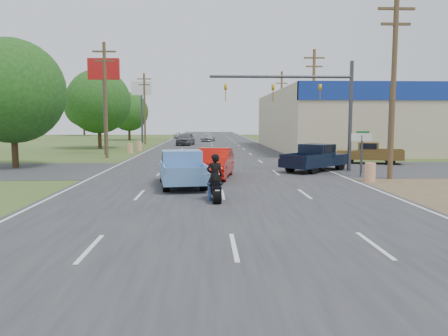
{
  "coord_description": "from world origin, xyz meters",
  "views": [
    {
      "loc": [
        -0.67,
        -10.73,
        3.16
      ],
      "look_at": [
        0.01,
        6.87,
        1.3
      ],
      "focal_mm": 35.0,
      "sensor_mm": 36.0,
      "label": 1
    }
  ],
  "objects_px": {
    "navy_pickup": "(317,157)",
    "blue_pickup": "(182,168)",
    "brown_pickup": "(368,153)",
    "distant_car_grey": "(186,139)",
    "motorcycle": "(215,190)",
    "rider": "(215,179)",
    "red_convertible": "(214,164)",
    "distant_car_white": "(179,135)",
    "distant_car_silver": "(208,137)"
  },
  "relations": [
    {
      "from": "red_convertible",
      "to": "distant_car_silver",
      "type": "xyz_separation_m",
      "value": [
        -0.21,
        47.31,
        -0.15
      ]
    },
    {
      "from": "distant_car_grey",
      "to": "navy_pickup",
      "type": "bearing_deg",
      "value": -64.66
    },
    {
      "from": "brown_pickup",
      "to": "distant_car_grey",
      "type": "xyz_separation_m",
      "value": [
        -15.2,
        26.91,
        0.04
      ]
    },
    {
      "from": "brown_pickup",
      "to": "distant_car_grey",
      "type": "height_order",
      "value": "distant_car_grey"
    },
    {
      "from": "motorcycle",
      "to": "brown_pickup",
      "type": "height_order",
      "value": "brown_pickup"
    },
    {
      "from": "blue_pickup",
      "to": "navy_pickup",
      "type": "height_order",
      "value": "blue_pickup"
    },
    {
      "from": "rider",
      "to": "brown_pickup",
      "type": "height_order",
      "value": "rider"
    },
    {
      "from": "red_convertible",
      "to": "rider",
      "type": "distance_m",
      "value": 7.18
    },
    {
      "from": "blue_pickup",
      "to": "brown_pickup",
      "type": "relative_size",
      "value": 1.06
    },
    {
      "from": "red_convertible",
      "to": "navy_pickup",
      "type": "height_order",
      "value": "navy_pickup"
    },
    {
      "from": "blue_pickup",
      "to": "motorcycle",
      "type": "bearing_deg",
      "value": -78.28
    },
    {
      "from": "distant_car_white",
      "to": "navy_pickup",
      "type": "bearing_deg",
      "value": 93.67
    },
    {
      "from": "motorcycle",
      "to": "rider",
      "type": "height_order",
      "value": "rider"
    },
    {
      "from": "red_convertible",
      "to": "navy_pickup",
      "type": "distance_m",
      "value": 7.55
    },
    {
      "from": "red_convertible",
      "to": "rider",
      "type": "height_order",
      "value": "rider"
    },
    {
      "from": "motorcycle",
      "to": "rider",
      "type": "distance_m",
      "value": 0.45
    },
    {
      "from": "red_convertible",
      "to": "navy_pickup",
      "type": "xyz_separation_m",
      "value": [
        6.71,
        3.46,
        0.04
      ]
    },
    {
      "from": "red_convertible",
      "to": "motorcycle",
      "type": "xyz_separation_m",
      "value": [
        -0.07,
        -7.22,
        -0.38
      ]
    },
    {
      "from": "navy_pickup",
      "to": "blue_pickup",
      "type": "bearing_deg",
      "value": -96.13
    },
    {
      "from": "distant_car_white",
      "to": "red_convertible",
      "type": "bearing_deg",
      "value": 86.83
    },
    {
      "from": "rider",
      "to": "brown_pickup",
      "type": "bearing_deg",
      "value": -133.71
    },
    {
      "from": "rider",
      "to": "distant_car_grey",
      "type": "height_order",
      "value": "rider"
    },
    {
      "from": "navy_pickup",
      "to": "distant_car_grey",
      "type": "bearing_deg",
      "value": 154.24
    },
    {
      "from": "distant_car_grey",
      "to": "distant_car_silver",
      "type": "relative_size",
      "value": 1.06
    },
    {
      "from": "navy_pickup",
      "to": "rider",
      "type": "bearing_deg",
      "value": -75.79
    },
    {
      "from": "red_convertible",
      "to": "blue_pickup",
      "type": "bearing_deg",
      "value": -110.74
    },
    {
      "from": "red_convertible",
      "to": "distant_car_white",
      "type": "bearing_deg",
      "value": 104.57
    },
    {
      "from": "blue_pickup",
      "to": "distant_car_white",
      "type": "xyz_separation_m",
      "value": [
        -4.17,
        63.84,
        -0.31
      ]
    },
    {
      "from": "motorcycle",
      "to": "distant_car_white",
      "type": "distance_m",
      "value": 68.44
    },
    {
      "from": "motorcycle",
      "to": "distant_car_silver",
      "type": "xyz_separation_m",
      "value": [
        -0.13,
        54.54,
        0.23
      ]
    },
    {
      "from": "distant_car_silver",
      "to": "distant_car_white",
      "type": "height_order",
      "value": "distant_car_silver"
    },
    {
      "from": "motorcycle",
      "to": "distant_car_white",
      "type": "bearing_deg",
      "value": 88.65
    },
    {
      "from": "red_convertible",
      "to": "distant_car_silver",
      "type": "bearing_deg",
      "value": 99.39
    },
    {
      "from": "red_convertible",
      "to": "distant_car_grey",
      "type": "xyz_separation_m",
      "value": [
        -3.31,
        35.3,
        0.02
      ]
    },
    {
      "from": "red_convertible",
      "to": "navy_pickup",
      "type": "bearing_deg",
      "value": 36.4
    },
    {
      "from": "navy_pickup",
      "to": "red_convertible",
      "type": "bearing_deg",
      "value": -105.96
    },
    {
      "from": "blue_pickup",
      "to": "distant_car_white",
      "type": "bearing_deg",
      "value": 85.69
    },
    {
      "from": "red_convertible",
      "to": "blue_pickup",
      "type": "relative_size",
      "value": 0.91
    },
    {
      "from": "red_convertible",
      "to": "rider",
      "type": "xyz_separation_m",
      "value": [
        -0.08,
        -7.18,
        0.07
      ]
    },
    {
      "from": "navy_pickup",
      "to": "brown_pickup",
      "type": "bearing_deg",
      "value": 90.36
    },
    {
      "from": "brown_pickup",
      "to": "distant_car_white",
      "type": "height_order",
      "value": "brown_pickup"
    },
    {
      "from": "distant_car_grey",
      "to": "rider",
      "type": "bearing_deg",
      "value": -77.79
    },
    {
      "from": "brown_pickup",
      "to": "distant_car_grey",
      "type": "distance_m",
      "value": 30.91
    },
    {
      "from": "navy_pickup",
      "to": "motorcycle",
      "type": "bearing_deg",
      "value": -75.66
    },
    {
      "from": "blue_pickup",
      "to": "brown_pickup",
      "type": "bearing_deg",
      "value": 31.69
    },
    {
      "from": "blue_pickup",
      "to": "distant_car_silver",
      "type": "relative_size",
      "value": 1.17
    },
    {
      "from": "blue_pickup",
      "to": "distant_car_silver",
      "type": "height_order",
      "value": "blue_pickup"
    },
    {
      "from": "navy_pickup",
      "to": "brown_pickup",
      "type": "xyz_separation_m",
      "value": [
        5.18,
        4.93,
        -0.06
      ]
    },
    {
      "from": "motorcycle",
      "to": "distant_car_grey",
      "type": "distance_m",
      "value": 42.65
    },
    {
      "from": "motorcycle",
      "to": "distant_car_silver",
      "type": "distance_m",
      "value": 54.54
    }
  ]
}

